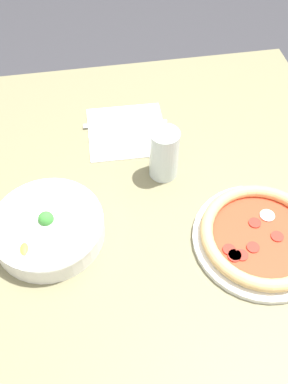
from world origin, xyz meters
name	(u,v)px	position (x,y,z in m)	size (l,w,h in m)	color
ground_plane	(154,350)	(0.00, 0.00, 0.00)	(8.00, 8.00, 0.00)	#333338
dining_table	(159,253)	(0.00, 0.00, 0.66)	(1.20, 0.98, 0.76)	#706B4C
pizza	(262,236)	(-0.07, -0.20, 0.78)	(0.28, 0.28, 0.04)	white
bowl	(48,227)	(0.02, 0.23, 0.79)	(0.23, 0.23, 0.07)	white
napkin	(127,131)	(0.31, 0.03, 0.76)	(0.20, 0.20, 0.00)	white
fork	(129,138)	(0.28, 0.03, 0.77)	(0.03, 0.19, 0.00)	silver
knife	(129,124)	(0.33, 0.02, 0.77)	(0.03, 0.22, 0.01)	silver
glass	(164,154)	(0.15, -0.04, 0.82)	(0.07, 0.07, 0.13)	silver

